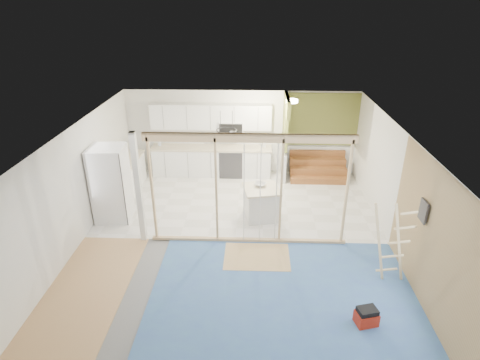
{
  "coord_description": "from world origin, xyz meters",
  "views": [
    {
      "loc": [
        0.41,
        -7.74,
        5.13
      ],
      "look_at": [
        0.09,
        0.6,
        1.28
      ],
      "focal_mm": 30.0,
      "sensor_mm": 36.0,
      "label": 1
    }
  ],
  "objects_px": {
    "fridge": "(111,184)",
    "ladder": "(392,243)",
    "island": "(261,203)",
    "toolbox": "(366,317)"
  },
  "relations": [
    {
      "from": "island",
      "to": "toolbox",
      "type": "bearing_deg",
      "value": -74.83
    },
    {
      "from": "fridge",
      "to": "island",
      "type": "height_order",
      "value": "fridge"
    },
    {
      "from": "island",
      "to": "ladder",
      "type": "bearing_deg",
      "value": -54.88
    },
    {
      "from": "fridge",
      "to": "toolbox",
      "type": "distance_m",
      "value": 6.45
    },
    {
      "from": "toolbox",
      "to": "ladder",
      "type": "bearing_deg",
      "value": 46.02
    },
    {
      "from": "fridge",
      "to": "ladder",
      "type": "xyz_separation_m",
      "value": [
        6.11,
        -2.17,
        -0.09
      ]
    },
    {
      "from": "island",
      "to": "toolbox",
      "type": "distance_m",
      "value": 3.98
    },
    {
      "from": "island",
      "to": "fridge",
      "type": "bearing_deg",
      "value": 171.34
    },
    {
      "from": "island",
      "to": "ladder",
      "type": "xyz_separation_m",
      "value": [
        2.44,
        -2.33,
        0.45
      ]
    },
    {
      "from": "toolbox",
      "to": "fridge",
      "type": "bearing_deg",
      "value": 133.0
    }
  ]
}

